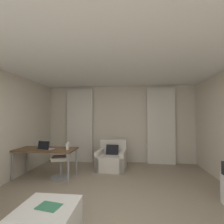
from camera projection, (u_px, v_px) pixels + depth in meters
ground_plane at (108, 213)px, 2.64m from camera, size 12.00×12.00×0.00m
wall_window at (120, 124)px, 5.69m from camera, size 5.12×0.06×2.60m
ceiling at (108, 51)px, 2.72m from camera, size 5.12×6.12×0.06m
curtain_left_panel at (80, 125)px, 5.71m from camera, size 0.90×0.06×2.50m
curtain_right_panel at (161, 126)px, 5.41m from camera, size 0.90×0.06×2.50m
armchair at (112, 159)px, 4.87m from camera, size 0.88×0.86×0.83m
desk at (46, 151)px, 4.17m from camera, size 1.50×0.67×0.73m
desk_chair at (62, 162)px, 4.15m from camera, size 0.50×0.50×0.88m
laptop at (46, 148)px, 4.07m from camera, size 0.37×0.31×0.22m
coffee_table at (47, 223)px, 2.05m from camera, size 0.72×0.69×0.42m
magazine_open at (49, 206)px, 2.05m from camera, size 0.31×0.25×0.01m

